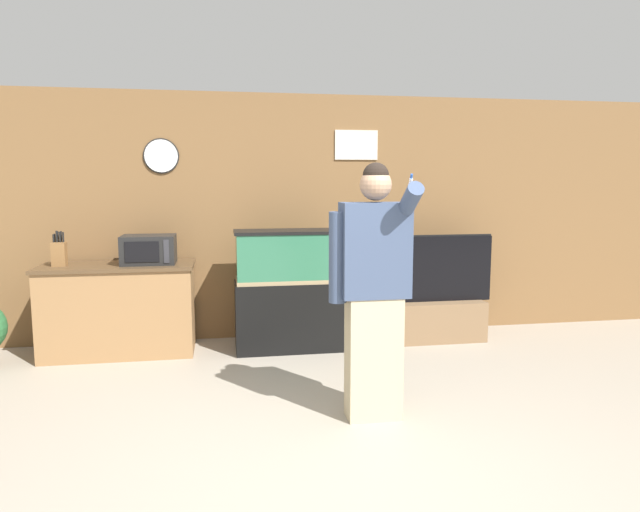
% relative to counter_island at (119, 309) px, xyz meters
% --- Properties ---
extents(ground_plane, '(18.00, 18.00, 0.00)m').
position_rel_counter_island_xyz_m(ground_plane, '(1.66, -2.73, -0.44)').
color(ground_plane, gray).
extents(wall_back_paneled, '(10.00, 0.08, 2.60)m').
position_rel_counter_island_xyz_m(wall_back_paneled, '(1.66, 0.41, 0.86)').
color(wall_back_paneled, brown).
rests_on(wall_back_paneled, ground_plane).
extents(counter_island, '(1.45, 0.66, 0.89)m').
position_rel_counter_island_xyz_m(counter_island, '(0.00, 0.00, 0.00)').
color(counter_island, olive).
rests_on(counter_island, ground_plane).
extents(microwave, '(0.51, 0.38, 0.28)m').
position_rel_counter_island_xyz_m(microwave, '(0.30, -0.00, 0.58)').
color(microwave, black).
rests_on(microwave, counter_island).
extents(knife_block, '(0.13, 0.10, 0.34)m').
position_rel_counter_island_xyz_m(knife_block, '(-0.52, -0.02, 0.56)').
color(knife_block, brown).
rests_on(knife_block, counter_island).
extents(aquarium_on_stand, '(1.06, 0.46, 1.21)m').
position_rel_counter_island_xyz_m(aquarium_on_stand, '(1.65, -0.14, 0.16)').
color(aquarium_on_stand, black).
rests_on(aquarium_on_stand, ground_plane).
extents(tv_on_stand, '(1.25, 0.40, 1.13)m').
position_rel_counter_island_xyz_m(tv_on_stand, '(3.22, -0.07, -0.11)').
color(tv_on_stand, brown).
rests_on(tv_on_stand, ground_plane).
extents(person_standing, '(0.57, 0.43, 1.81)m').
position_rel_counter_island_xyz_m(person_standing, '(2.04, -1.92, 0.50)').
color(person_standing, '#BCAD89').
rests_on(person_standing, ground_plane).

